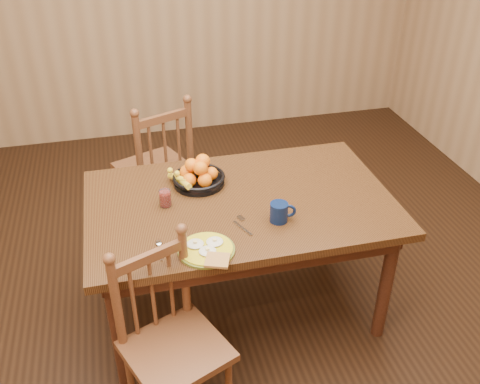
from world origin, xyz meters
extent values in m
cube|color=black|center=(0.00, 0.00, 0.00)|extent=(4.50, 5.00, 0.01)
cube|color=black|center=(0.00, 0.00, 0.73)|extent=(1.60, 1.00, 0.04)
cube|color=black|center=(0.00, 0.42, 0.65)|extent=(1.40, 0.04, 0.10)
cube|color=black|center=(0.00, -0.42, 0.65)|extent=(1.40, 0.04, 0.10)
cube|color=black|center=(0.72, 0.00, 0.65)|extent=(0.04, 0.84, 0.10)
cube|color=black|center=(-0.72, 0.00, 0.65)|extent=(0.04, 0.84, 0.10)
cylinder|color=black|center=(-0.70, -0.40, 0.35)|extent=(0.07, 0.07, 0.70)
cylinder|color=black|center=(0.70, -0.40, 0.35)|extent=(0.07, 0.07, 0.70)
cylinder|color=black|center=(-0.70, 0.40, 0.35)|extent=(0.07, 0.07, 0.70)
cylinder|color=black|center=(0.70, 0.40, 0.35)|extent=(0.07, 0.07, 0.70)
cube|color=#4F2A17|center=(-0.38, 0.96, 0.46)|extent=(0.58, 0.57, 0.04)
cylinder|color=#4F2A17|center=(-0.27, 1.19, 0.22)|extent=(0.04, 0.04, 0.44)
cylinder|color=#4F2A17|center=(-0.61, 1.05, 0.22)|extent=(0.04, 0.04, 0.44)
cylinder|color=#4F2A17|center=(-0.14, 0.87, 0.22)|extent=(0.04, 0.04, 0.44)
cylinder|color=#4F2A17|center=(-0.48, 0.73, 0.22)|extent=(0.04, 0.04, 0.44)
cylinder|color=#4F2A17|center=(-0.13, 0.85, 0.72)|extent=(0.04, 0.04, 0.53)
cylinder|color=#4F2A17|center=(-0.47, 0.71, 0.72)|extent=(0.04, 0.04, 0.53)
cylinder|color=#4F2A17|center=(-0.30, 0.78, 0.67)|extent=(0.02, 0.02, 0.41)
cube|color=#4F2A17|center=(-0.30, 0.78, 0.91)|extent=(0.35, 0.17, 0.05)
cube|color=#4F2A17|center=(-0.45, -0.64, 0.42)|extent=(0.54, 0.53, 0.04)
cylinder|color=#4F2A17|center=(-0.67, -0.56, 0.20)|extent=(0.03, 0.03, 0.41)
cylinder|color=#4F2A17|center=(-0.35, -0.43, 0.20)|extent=(0.03, 0.03, 0.41)
cylinder|color=#4F2A17|center=(-0.67, -0.54, 0.67)|extent=(0.04, 0.04, 0.49)
cylinder|color=#4F2A17|center=(-0.36, -0.41, 0.67)|extent=(0.04, 0.04, 0.49)
cylinder|color=#4F2A17|center=(-0.52, -0.48, 0.62)|extent=(0.02, 0.02, 0.38)
cube|color=#4F2A17|center=(-0.52, -0.48, 0.84)|extent=(0.32, 0.16, 0.05)
cylinder|color=#59601E|center=(-0.25, -0.38, 0.76)|extent=(0.26, 0.26, 0.01)
cylinder|color=gold|center=(-0.25, -0.38, 0.76)|extent=(0.24, 0.24, 0.01)
ellipsoid|color=silver|center=(-0.30, -0.34, 0.77)|extent=(0.08, 0.08, 0.01)
cube|color=#F2E08C|center=(-0.30, -0.34, 0.79)|extent=(0.02, 0.02, 0.01)
ellipsoid|color=silver|center=(-0.21, -0.35, 0.77)|extent=(0.08, 0.08, 0.01)
cube|color=#F2E08C|center=(-0.21, -0.35, 0.79)|extent=(0.02, 0.02, 0.01)
ellipsoid|color=silver|center=(-0.25, -0.41, 0.77)|extent=(0.08, 0.08, 0.01)
cube|color=#F2E08C|center=(-0.25, -0.41, 0.79)|extent=(0.02, 0.02, 0.01)
cube|color=brown|center=(-0.22, -0.48, 0.78)|extent=(0.13, 0.13, 0.01)
cube|color=silver|center=(-0.05, -0.25, 0.75)|extent=(0.07, 0.14, 0.00)
cube|color=silver|center=(-0.04, -0.17, 0.75)|extent=(0.04, 0.05, 0.00)
cube|color=silver|center=(-0.44, -0.35, 0.75)|extent=(0.05, 0.12, 0.00)
ellipsoid|color=silver|center=(-0.46, -0.27, 0.76)|extent=(0.03, 0.04, 0.01)
cylinder|color=#0A1739|center=(0.14, -0.23, 0.80)|extent=(0.09, 0.09, 0.10)
torus|color=#0A1739|center=(0.19, -0.23, 0.80)|extent=(0.07, 0.04, 0.07)
cylinder|color=black|center=(0.14, -0.23, 0.85)|extent=(0.08, 0.08, 0.00)
cylinder|color=silver|center=(-0.39, 0.04, 0.80)|extent=(0.06, 0.06, 0.09)
cylinder|color=maroon|center=(-0.39, 0.04, 0.79)|extent=(0.05, 0.05, 0.07)
cylinder|color=black|center=(-0.18, 0.21, 0.76)|extent=(0.28, 0.28, 0.02)
torus|color=black|center=(-0.18, 0.21, 0.80)|extent=(0.29, 0.29, 0.02)
cylinder|color=black|center=(-0.18, 0.21, 0.75)|extent=(0.10, 0.10, 0.01)
sphere|color=orange|center=(-0.11, 0.21, 0.81)|extent=(0.07, 0.07, 0.07)
sphere|color=orange|center=(-0.16, 0.28, 0.81)|extent=(0.08, 0.08, 0.08)
sphere|color=orange|center=(-0.24, 0.25, 0.81)|extent=(0.08, 0.08, 0.08)
sphere|color=orange|center=(-0.24, 0.17, 0.81)|extent=(0.07, 0.07, 0.07)
sphere|color=orange|center=(-0.16, 0.14, 0.81)|extent=(0.08, 0.08, 0.08)
sphere|color=orange|center=(-0.15, 0.24, 0.87)|extent=(0.08, 0.08, 0.08)
sphere|color=orange|center=(-0.22, 0.22, 0.87)|extent=(0.07, 0.07, 0.07)
sphere|color=orange|center=(-0.18, 0.17, 0.87)|extent=(0.08, 0.08, 0.08)
cylinder|color=yellow|center=(-0.27, 0.17, 0.80)|extent=(0.10, 0.17, 0.07)
cylinder|color=yellow|center=(-0.29, 0.22, 0.80)|extent=(0.14, 0.15, 0.07)
camera|label=1|loc=(-0.56, -2.29, 2.29)|focal=40.00mm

